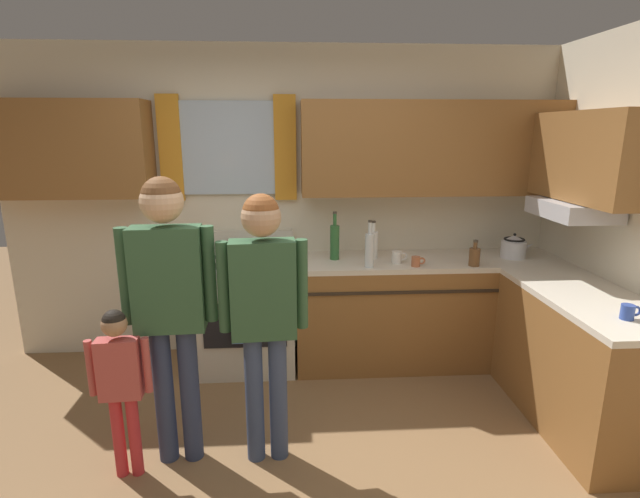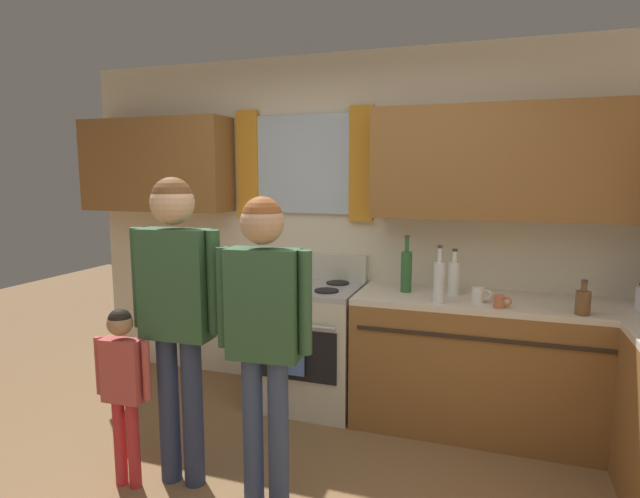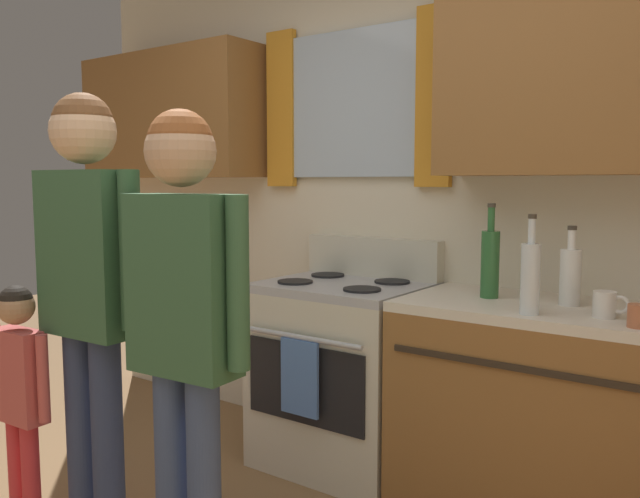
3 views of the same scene
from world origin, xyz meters
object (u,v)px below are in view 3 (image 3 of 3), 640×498
cup_terracotta (640,316)px  small_child (20,385)px  mug_ceramic_white (606,304)px  adult_holding_child (88,271)px  bottle_wine_green (490,262)px  bottle_milk_white (570,275)px  bottle_tall_clear (530,276)px  stove_oven (344,370)px  adult_in_plaid (184,304)px

cup_terracotta → small_child: bearing=-150.5°
mug_ceramic_white → adult_holding_child: (-1.52, -1.06, 0.12)m
bottle_wine_green → adult_holding_child: 1.59m
bottle_milk_white → bottle_tall_clear: size_ratio=0.85×
bottle_milk_white → cup_terracotta: 0.41m
stove_oven → mug_ceramic_white: stove_oven is taller
bottle_milk_white → adult_in_plaid: adult_in_plaid is taller
adult_in_plaid → stove_oven: bearing=99.6°
bottle_wine_green → adult_in_plaid: size_ratio=0.25×
adult_in_plaid → adult_holding_child: bearing=177.3°
cup_terracotta → small_child: size_ratio=0.11×
adult_holding_child → stove_oven: bearing=74.9°
adult_in_plaid → small_child: adult_in_plaid is taller
cup_terracotta → adult_holding_child: bearing=-149.9°
mug_ceramic_white → small_child: 2.17m
stove_oven → bottle_milk_white: (1.03, 0.04, 0.55)m
stove_oven → mug_ceramic_white: 1.30m
bottle_tall_clear → cup_terracotta: bottle_tall_clear is taller
bottle_wine_green → small_child: bottle_wine_green is taller
stove_oven → cup_terracotta: (1.33, -0.23, 0.47)m
adult_holding_child → bottle_wine_green: bearing=49.4°
bottle_milk_white → cup_terracotta: bearing=-42.4°
bottle_milk_white → bottle_tall_clear: (-0.07, -0.26, 0.02)m
stove_oven → adult_holding_child: size_ratio=0.65×
bottle_milk_white → cup_terracotta: (0.30, -0.27, -0.08)m
bottle_tall_clear → small_child: (-1.54, -1.09, -0.41)m
bottle_wine_green → bottle_tall_clear: 0.35m
cup_terracotta → adult_holding_child: (-1.65, -0.95, 0.13)m
bottle_wine_green → adult_in_plaid: bearing=-112.6°
bottle_milk_white → adult_in_plaid: (-0.83, -1.25, -0.01)m
adult_holding_child → adult_in_plaid: size_ratio=1.06×
adult_holding_child → mug_ceramic_white: bearing=34.9°
adult_holding_child → small_child: adult_holding_child is taller
bottle_milk_white → cup_terracotta: size_ratio=2.88×
bottle_wine_green → small_child: (-1.30, -1.33, -0.42)m
bottle_wine_green → mug_ceramic_white: (0.49, -0.15, -0.10)m
adult_in_plaid → bottle_milk_white: bearing=56.4°
stove_oven → adult_in_plaid: 1.34m
bottle_tall_clear → stove_oven: bearing=167.0°
stove_oven → bottle_wine_green: 0.92m
bottle_tall_clear → mug_ceramic_white: size_ratio=2.92×
bottle_tall_clear → mug_ceramic_white: (0.24, 0.10, -0.09)m
stove_oven → adult_in_plaid: size_ratio=0.69×
bottle_tall_clear → adult_holding_child: adult_holding_child is taller
bottle_milk_white → adult_in_plaid: bearing=-123.6°
cup_terracotta → bottle_milk_white: bearing=137.6°
bottle_milk_white → bottle_wine_green: size_ratio=0.79×
bottle_wine_green → cup_terracotta: size_ratio=3.62×
mug_ceramic_white → cup_terracotta: bearing=-39.1°
bottle_tall_clear → cup_terracotta: (0.37, -0.01, -0.10)m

